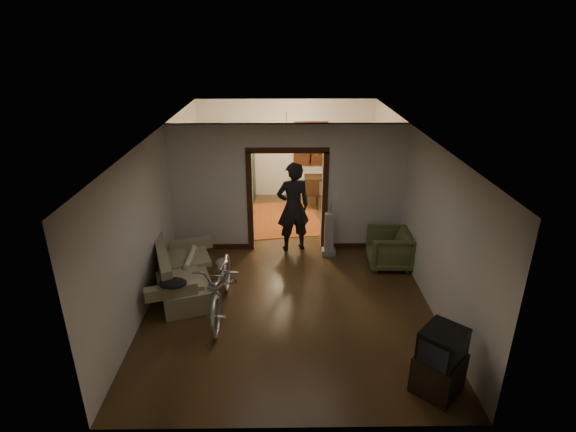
{
  "coord_description": "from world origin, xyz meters",
  "views": [
    {
      "loc": [
        -0.1,
        -8.37,
        4.56
      ],
      "look_at": [
        0.0,
        -0.3,
        1.2
      ],
      "focal_mm": 28.0,
      "sensor_mm": 36.0,
      "label": 1
    }
  ],
  "objects_px": {
    "person": "(293,207)",
    "desk": "(322,189)",
    "sofa": "(182,269)",
    "bicycle": "(222,283)",
    "armchair": "(389,249)",
    "locker": "(238,170)"
  },
  "relations": [
    {
      "from": "sofa",
      "to": "bicycle",
      "type": "height_order",
      "value": "bicycle"
    },
    {
      "from": "locker",
      "to": "person",
      "type": "bearing_deg",
      "value": -58.74
    },
    {
      "from": "bicycle",
      "to": "person",
      "type": "relative_size",
      "value": 1.04
    },
    {
      "from": "sofa",
      "to": "locker",
      "type": "distance_m",
      "value": 4.85
    },
    {
      "from": "sofa",
      "to": "desk",
      "type": "bearing_deg",
      "value": 38.34
    },
    {
      "from": "desk",
      "to": "locker",
      "type": "bearing_deg",
      "value": -168.22
    },
    {
      "from": "locker",
      "to": "desk",
      "type": "distance_m",
      "value": 2.44
    },
    {
      "from": "person",
      "to": "desk",
      "type": "distance_m",
      "value": 3.21
    },
    {
      "from": "sofa",
      "to": "desk",
      "type": "xyz_separation_m",
      "value": [
        2.99,
        4.7,
        -0.08
      ]
    },
    {
      "from": "bicycle",
      "to": "desk",
      "type": "distance_m",
      "value": 5.82
    },
    {
      "from": "armchair",
      "to": "person",
      "type": "relative_size",
      "value": 0.43
    },
    {
      "from": "bicycle",
      "to": "armchair",
      "type": "bearing_deg",
      "value": 26.3
    },
    {
      "from": "bicycle",
      "to": "desk",
      "type": "height_order",
      "value": "bicycle"
    },
    {
      "from": "armchair",
      "to": "person",
      "type": "height_order",
      "value": "person"
    },
    {
      "from": "armchair",
      "to": "person",
      "type": "distance_m",
      "value": 2.21
    },
    {
      "from": "locker",
      "to": "desk",
      "type": "xyz_separation_m",
      "value": [
        2.37,
        -0.09,
        -0.55
      ]
    },
    {
      "from": "armchair",
      "to": "desk",
      "type": "bearing_deg",
      "value": -162.0
    },
    {
      "from": "bicycle",
      "to": "locker",
      "type": "xyz_separation_m",
      "value": [
        -0.21,
        5.49,
        0.36
      ]
    },
    {
      "from": "person",
      "to": "desk",
      "type": "height_order",
      "value": "person"
    },
    {
      "from": "bicycle",
      "to": "person",
      "type": "xyz_separation_m",
      "value": [
        1.28,
        2.39,
        0.46
      ]
    },
    {
      "from": "bicycle",
      "to": "armchair",
      "type": "distance_m",
      "value": 3.61
    },
    {
      "from": "bicycle",
      "to": "locker",
      "type": "bearing_deg",
      "value": 92.46
    }
  ]
}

